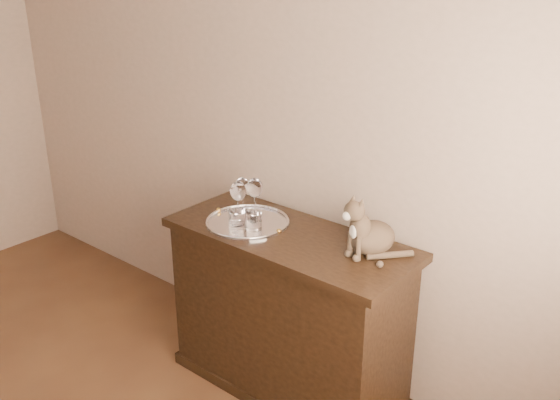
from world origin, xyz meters
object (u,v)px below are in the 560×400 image
(wine_glass_d, at_px, (238,201))
(tumbler_a, at_px, (254,221))
(sideboard, at_px, (289,314))
(wine_glass_a, at_px, (243,195))
(tray, at_px, (248,223))
(cat, at_px, (373,222))
(tumbler_b, at_px, (238,221))
(wine_glass_b, at_px, (255,198))

(wine_glass_d, distance_m, tumbler_a, 0.14)
(sideboard, distance_m, wine_glass_a, 0.62)
(tray, distance_m, tumbler_a, 0.10)
(tray, distance_m, wine_glass_d, 0.11)
(cat, bearing_deg, tumbler_a, -147.64)
(wine_glass_a, relative_size, tumbler_b, 1.87)
(sideboard, xyz_separation_m, tray, (-0.23, -0.03, 0.43))
(sideboard, bearing_deg, tumbler_a, -155.42)
(wine_glass_b, relative_size, tumbler_a, 2.46)
(wine_glass_b, height_order, wine_glass_d, wine_glass_b)
(wine_glass_a, bearing_deg, sideboard, -8.40)
(tumbler_a, bearing_deg, tumbler_b, -132.24)
(sideboard, xyz_separation_m, wine_glass_b, (-0.24, 0.03, 0.54))
(wine_glass_b, bearing_deg, cat, 5.28)
(wine_glass_b, bearing_deg, tray, -82.68)
(tumbler_a, relative_size, cat, 0.30)
(sideboard, height_order, wine_glass_a, wine_glass_a)
(tumbler_a, height_order, tumbler_b, tumbler_b)
(sideboard, relative_size, tumbler_b, 12.41)
(wine_glass_d, bearing_deg, tumbler_a, -11.42)
(wine_glass_d, bearing_deg, cat, 11.78)
(wine_glass_b, bearing_deg, wine_glass_d, -113.22)
(wine_glass_d, relative_size, cat, 0.72)
(wine_glass_a, height_order, tumbler_a, wine_glass_a)
(sideboard, bearing_deg, cat, 13.35)
(sideboard, height_order, wine_glass_b, wine_glass_b)
(tumbler_a, height_order, cat, cat)
(sideboard, distance_m, tumbler_b, 0.54)
(wine_glass_a, bearing_deg, tray, -37.57)
(sideboard, distance_m, tumbler_a, 0.50)
(wine_glass_a, relative_size, tumbler_a, 2.18)
(sideboard, distance_m, wine_glass_d, 0.60)
(tray, xyz_separation_m, wine_glass_d, (-0.04, -0.02, 0.10))
(wine_glass_b, distance_m, cat, 0.63)
(sideboard, relative_size, wine_glass_a, 6.65)
(wine_glass_a, relative_size, wine_glass_b, 0.89)
(tray, height_order, tumbler_a, tumbler_a)
(wine_glass_d, distance_m, tumbler_b, 0.12)
(tumbler_b, distance_m, cat, 0.63)
(wine_glass_d, xyz_separation_m, tumbler_b, (0.07, -0.08, -0.05))
(wine_glass_b, bearing_deg, wine_glass_a, 170.48)
(wine_glass_d, height_order, cat, cat)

